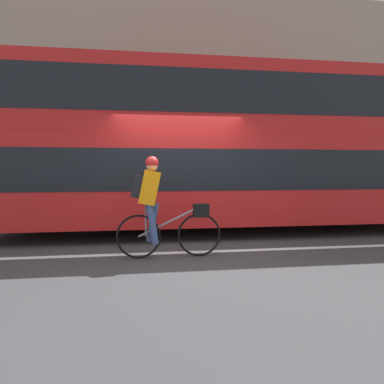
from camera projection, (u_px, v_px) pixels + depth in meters
name	position (u px, v px, depth m)	size (l,w,h in m)	color
ground_plane	(182.00, 251.00, 5.35)	(80.00, 80.00, 0.00)	#38383A
road_center_line	(182.00, 252.00, 5.27)	(50.00, 0.14, 0.01)	silver
sidewalk_curb	(169.00, 211.00, 10.17)	(60.00, 2.37, 0.11)	#A8A399
building_facade	(166.00, 100.00, 11.19)	(60.00, 0.30, 8.11)	gray
bus	(225.00, 145.00, 7.12)	(10.46, 2.52, 3.66)	black
cyclist_on_bike	(158.00, 204.00, 4.90)	(1.74, 0.32, 1.68)	black
trash_bin	(346.00, 193.00, 10.81)	(0.46, 0.46, 0.98)	#262628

